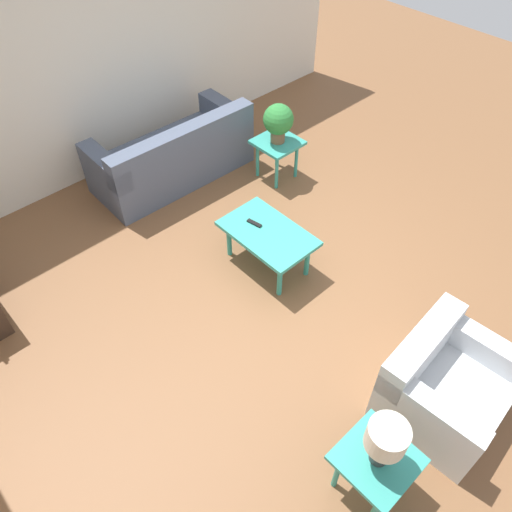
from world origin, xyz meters
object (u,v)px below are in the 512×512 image
object	(u,v)px
sofa	(174,156)
table_lamp	(386,440)
potted_plant	(278,121)
coffee_table	(268,236)
armchair	(443,385)
side_table_plant	(277,147)
side_table_lamp	(376,463)

from	to	relation	value
sofa	table_lamp	distance (m)	4.07
potted_plant	table_lamp	xyz separation A→B (m)	(-3.06, 2.09, 0.01)
table_lamp	coffee_table	bearing A→B (deg)	-25.58
coffee_table	table_lamp	world-z (taller)	table_lamp
armchair	side_table_plant	bearing A→B (deg)	64.73
armchair	side_table_plant	distance (m)	3.25
sofa	armchair	size ratio (longest dim) A/B	1.97
armchair	potted_plant	world-z (taller)	potted_plant
side_table_lamp	potted_plant	size ratio (longest dim) A/B	1.09
table_lamp	sofa	bearing A→B (deg)	-16.94
sofa	armchair	bearing A→B (deg)	87.33
sofa	armchair	world-z (taller)	sofa
table_lamp	armchair	bearing A→B (deg)	-88.20
table_lamp	side_table_lamp	bearing A→B (deg)	0.00
coffee_table	side_table_lamp	distance (m)	2.29
side_table_lamp	sofa	bearing A→B (deg)	-16.94
sofa	side_table_lamp	bearing A→B (deg)	74.33
sofa	coffee_table	distance (m)	1.81
armchair	coffee_table	world-z (taller)	armchair
potted_plant	side_table_plant	bearing A→B (deg)	-26.57
side_table_lamp	table_lamp	world-z (taller)	table_lamp
side_table_plant	side_table_lamp	bearing A→B (deg)	145.61
side_table_plant	potted_plant	xyz separation A→B (m)	(-0.00, 0.00, 0.35)
side_table_plant	potted_plant	bearing A→B (deg)	153.43
side_table_plant	table_lamp	bearing A→B (deg)	145.61
coffee_table	table_lamp	bearing A→B (deg)	154.42
armchair	side_table_plant	xyz separation A→B (m)	(3.03, -1.18, 0.13)
sofa	side_table_lamp	xyz separation A→B (m)	(-3.87, 1.18, 0.11)
sofa	side_table_plant	bearing A→B (deg)	139.66
side_table_plant	table_lamp	size ratio (longest dim) A/B	1.20
side_table_plant	potted_plant	size ratio (longest dim) A/B	1.09
side_table_lamp	coffee_table	bearing A→B (deg)	-25.58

